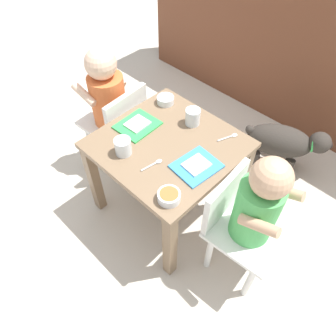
{
  "coord_description": "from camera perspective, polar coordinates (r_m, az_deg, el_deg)",
  "views": [
    {
      "loc": [
        0.68,
        -0.69,
        1.42
      ],
      "look_at": [
        0.0,
        0.0,
        0.3
      ],
      "focal_mm": 34.25,
      "sensor_mm": 36.0,
      "label": 1
    }
  ],
  "objects": [
    {
      "name": "seated_child_left",
      "position": [
        1.66,
        -10.46,
        12.11
      ],
      "size": [
        0.3,
        0.3,
        0.7
      ],
      "color": "white",
      "rests_on": "ground"
    },
    {
      "name": "dog",
      "position": [
        1.86,
        19.91,
        4.43
      ],
      "size": [
        0.43,
        0.31,
        0.3
      ],
      "color": "#332D28",
      "rests_on": "ground"
    },
    {
      "name": "spoon_by_right_tray",
      "position": [
        1.28,
        -2.56,
        0.72
      ],
      "size": [
        0.03,
        0.1,
        0.01
      ],
      "color": "silver",
      "rests_on": "dining_table"
    },
    {
      "name": "food_tray_right",
      "position": [
        1.27,
        5.08,
        0.39
      ],
      "size": [
        0.16,
        0.19,
        0.02
      ],
      "color": "#388CD8",
      "rests_on": "dining_table"
    },
    {
      "name": "spoon_by_left_tray",
      "position": [
        1.41,
        10.9,
        5.48
      ],
      "size": [
        0.05,
        0.1,
        0.01
      ],
      "color": "silver",
      "rests_on": "dining_table"
    },
    {
      "name": "dining_table",
      "position": [
        1.42,
        0.0,
        2.11
      ],
      "size": [
        0.57,
        0.56,
        0.46
      ],
      "color": "#7A6047",
      "rests_on": "ground"
    },
    {
      "name": "water_cup_left",
      "position": [
        1.31,
        -7.99,
        3.65
      ],
      "size": [
        0.07,
        0.07,
        0.07
      ],
      "color": "white",
      "rests_on": "dining_table"
    },
    {
      "name": "ground_plane",
      "position": [
        1.72,
        0.0,
        -6.57
      ],
      "size": [
        7.0,
        7.0,
        0.0
      ],
      "primitive_type": "plane",
      "color": "beige"
    },
    {
      "name": "kitchen_cabinet_back",
      "position": [
        2.2,
        22.95,
        19.11
      ],
      "size": [
        2.15,
        0.34,
        0.89
      ],
      "primitive_type": "cube",
      "color": "brown",
      "rests_on": "ground"
    },
    {
      "name": "veggie_bowl_far",
      "position": [
        1.16,
        0.18,
        -5.04
      ],
      "size": [
        0.09,
        0.09,
        0.03
      ],
      "color": "white",
      "rests_on": "dining_table"
    },
    {
      "name": "food_tray_left",
      "position": [
        1.44,
        -5.46,
        7.65
      ],
      "size": [
        0.16,
        0.18,
        0.02
      ],
      "color": "green",
      "rests_on": "dining_table"
    },
    {
      "name": "water_cup_right",
      "position": [
        1.44,
        4.41,
        8.92
      ],
      "size": [
        0.07,
        0.07,
        0.07
      ],
      "color": "white",
      "rests_on": "dining_table"
    },
    {
      "name": "seated_child_right",
      "position": [
        1.22,
        15.0,
        -6.99
      ],
      "size": [
        0.3,
        0.3,
        0.7
      ],
      "color": "white",
      "rests_on": "ground"
    },
    {
      "name": "cereal_bowl_left_side",
      "position": [
        1.56,
        -0.46,
        12.06
      ],
      "size": [
        0.08,
        0.08,
        0.03
      ],
      "color": "white",
      "rests_on": "dining_table"
    }
  ]
}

